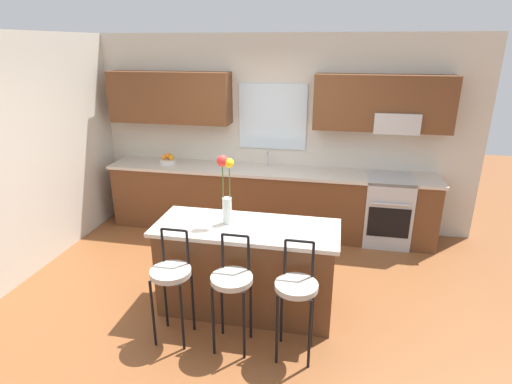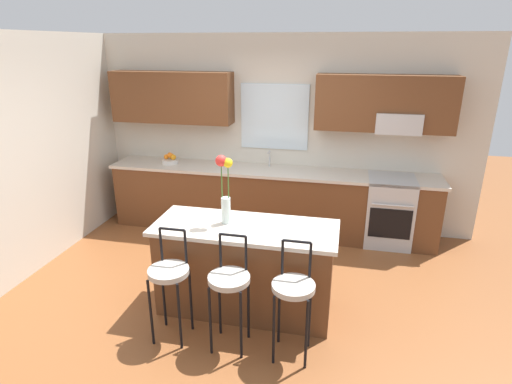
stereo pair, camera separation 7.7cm
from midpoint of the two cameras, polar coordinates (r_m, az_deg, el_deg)
ground_plane at (r=4.60m, az=-1.74°, el=-14.08°), size 14.00×14.00×0.00m
wall_left at (r=5.46m, az=-28.18°, el=4.60°), size 0.12×4.60×2.70m
back_wall_assembly at (r=5.85m, az=3.22°, el=9.40°), size 5.60×0.50×2.70m
counter_run at (r=5.87m, az=2.26°, el=-1.15°), size 4.56×0.64×0.92m
sink_faucet at (r=5.83m, az=2.23°, el=4.85°), size 0.02×0.13×0.23m
oven_range at (r=5.81m, az=18.18°, el=-2.47°), size 0.60×0.64×0.92m
kitchen_island at (r=4.17m, az=-0.93°, el=-10.42°), size 1.77×0.71×0.92m
bar_stool_near at (r=3.78m, az=-11.29°, el=-11.30°), size 0.36×0.36×1.04m
bar_stool_middle at (r=3.62m, az=-3.07°, el=-12.48°), size 0.36×0.36×1.04m
bar_stool_far at (r=3.53m, az=5.82°, el=-13.47°), size 0.36×0.36×1.04m
flower_vase at (r=3.90m, az=-3.75°, el=0.66°), size 0.16×0.11×0.68m
fruit_bowl_oranges at (r=6.13m, az=-11.39°, el=4.40°), size 0.24×0.24×0.16m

